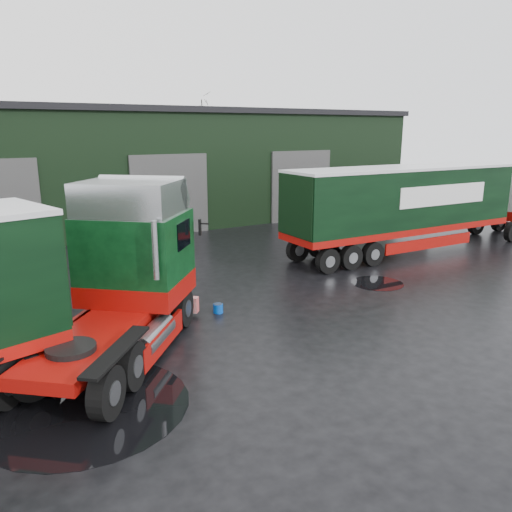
% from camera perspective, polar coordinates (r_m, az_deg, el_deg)
% --- Properties ---
extents(ground, '(100.00, 100.00, 0.00)m').
position_cam_1_polar(ground, '(12.94, 5.11, -9.37)').
color(ground, black).
extents(warehouse, '(32.40, 12.40, 6.30)m').
position_cam_1_polar(warehouse, '(30.97, -13.98, 10.12)').
color(warehouse, black).
rests_on(warehouse, ground).
extents(hero_tractor, '(6.27, 6.69, 4.01)m').
position_cam_1_polar(hero_tractor, '(11.58, -17.02, -2.28)').
color(hero_tractor, black).
rests_on(hero_tractor, ground).
extents(lorry_right, '(14.21, 2.77, 3.72)m').
position_cam_1_polar(lorry_right, '(22.05, 16.37, 5.05)').
color(lorry_right, silver).
rests_on(lorry_right, ground).
extents(wash_bucket, '(0.34, 0.34, 0.27)m').
position_cam_1_polar(wash_bucket, '(14.59, -4.36, -5.99)').
color(wash_bucket, '#0841B1').
rests_on(wash_bucket, ground).
extents(tree_back_b, '(4.40, 4.40, 7.50)m').
position_cam_1_polar(tree_back_b, '(43.09, -7.65, 12.25)').
color(tree_back_b, black).
rests_on(tree_back_b, ground).
extents(puddle_0, '(3.94, 3.94, 0.01)m').
position_cam_1_polar(puddle_0, '(10.55, -18.81, -15.91)').
color(puddle_0, black).
rests_on(puddle_0, ground).
extents(puddle_1, '(1.79, 1.79, 0.01)m').
position_cam_1_polar(puddle_1, '(17.80, 13.70, -3.04)').
color(puddle_1, black).
rests_on(puddle_1, ground).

